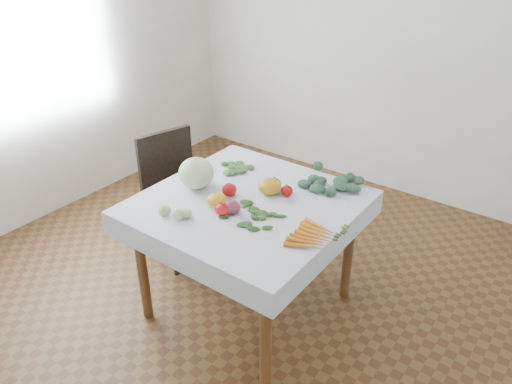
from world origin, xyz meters
TOP-DOWN VIEW (x-y plane):
  - ground at (0.00, 0.00)m, footprint 4.00×4.00m
  - back_wall at (0.00, 2.00)m, footprint 4.00×0.04m
  - left_wall at (-2.00, 0.00)m, footprint 0.04×4.00m
  - table at (0.00, 0.00)m, footprint 1.00×1.00m
  - tablecloth at (0.00, 0.00)m, footprint 1.12×1.12m
  - chair at (-0.78, 0.19)m, footprint 0.50×0.50m
  - cabbage at (-0.34, -0.05)m, footprint 0.26×0.26m
  - tomato_a at (-0.12, -0.01)m, footprint 0.10×0.10m
  - tomato_b at (0.04, 0.19)m, footprint 0.09×0.09m
  - tomato_c at (0.14, 0.18)m, footprint 0.09×0.09m
  - tomato_d at (-0.02, -0.20)m, footprint 0.09×0.09m
  - heirloom_back at (0.05, 0.15)m, footprint 0.15×0.15m
  - heirloom_front at (-0.10, -0.14)m, footprint 0.14×0.14m
  - onion_a at (-0.11, -0.13)m, footprint 0.10×0.10m
  - onion_b at (0.01, -0.15)m, footprint 0.12×0.12m
  - tomatillo_cluster at (-0.19, -0.36)m, footprint 0.14×0.13m
  - carrot_bunch at (0.48, -0.11)m, footprint 0.20×0.27m
  - kale_bunch at (0.26, 0.46)m, footprint 0.35×0.30m
  - basil_bunch at (0.12, -0.13)m, footprint 0.27×0.23m
  - dill_bunch at (-0.30, 0.26)m, footprint 0.21×0.20m

SIDE VIEW (x-z plane):
  - ground at x=0.00m, z-range 0.00..0.00m
  - chair at x=-0.78m, z-range 0.06..0.96m
  - table at x=0.00m, z-range 0.28..1.03m
  - tablecloth at x=0.00m, z-range 0.75..0.76m
  - basil_bunch at x=0.12m, z-range 0.76..0.77m
  - dill_bunch at x=-0.30m, z-range 0.76..0.78m
  - carrot_bunch at x=0.48m, z-range 0.76..0.79m
  - kale_bunch at x=0.26m, z-range 0.76..0.80m
  - tomatillo_cluster at x=-0.19m, z-range 0.76..0.81m
  - tomato_c at x=0.14m, z-range 0.76..0.82m
  - tomato_d at x=-0.02m, z-range 0.76..0.82m
  - onion_a at x=-0.11m, z-range 0.76..0.83m
  - tomato_a at x=-0.12m, z-range 0.76..0.83m
  - heirloom_front at x=-0.10m, z-range 0.76..0.83m
  - tomato_b at x=0.04m, z-range 0.76..0.83m
  - onion_b at x=0.01m, z-range 0.76..0.83m
  - heirloom_back at x=0.05m, z-range 0.76..0.85m
  - cabbage at x=-0.34m, z-range 0.76..0.94m
  - back_wall at x=0.00m, z-range 0.00..2.70m
  - left_wall at x=-2.00m, z-range 0.00..2.70m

